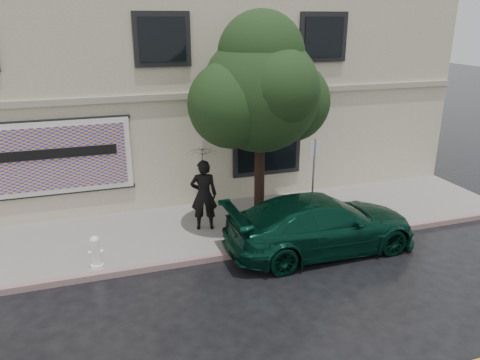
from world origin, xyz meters
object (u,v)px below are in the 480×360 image
object	(u,v)px
pedestrian	(204,195)
fire_hydrant	(96,252)
street_tree	(261,94)
car	(321,224)

from	to	relation	value
pedestrian	fire_hydrant	xyz separation A→B (m)	(-2.96, -1.31, -0.61)
street_tree	fire_hydrant	distance (m)	5.78
pedestrian	fire_hydrant	world-z (taller)	pedestrian
pedestrian	street_tree	distance (m)	3.15
car	pedestrian	world-z (taller)	pedestrian
fire_hydrant	street_tree	bearing A→B (deg)	16.56
car	fire_hydrant	size ratio (longest dim) A/B	6.27
car	pedestrian	distance (m)	3.28
pedestrian	street_tree	size ratio (longest dim) A/B	0.38
car	street_tree	bearing A→B (deg)	28.27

